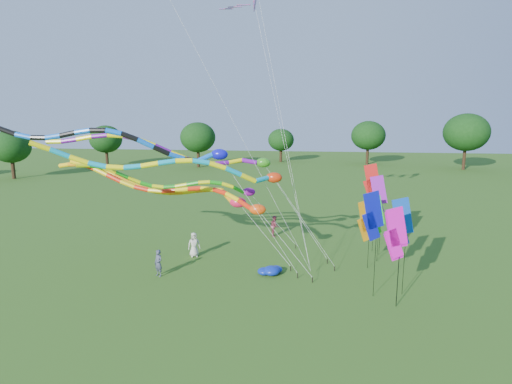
# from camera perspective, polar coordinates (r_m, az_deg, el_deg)

# --- Properties ---
(ground) EXTENTS (160.00, 160.00, 0.00)m
(ground) POSITION_cam_1_polar(r_m,az_deg,el_deg) (21.27, 0.26, -14.76)
(ground) COLOR #305B18
(ground) RESTS_ON ground
(tree_ring) EXTENTS (118.96, 123.07, 9.71)m
(tree_ring) POSITION_cam_1_polar(r_m,az_deg,el_deg) (17.15, -11.89, -1.42)
(tree_ring) COLOR #382314
(tree_ring) RESTS_ON ground
(tube_kite_red) EXTENTS (14.67, 2.61, 6.75)m
(tube_kite_red) POSITION_cam_1_polar(r_m,az_deg,el_deg) (25.16, -9.47, 0.08)
(tube_kite_red) COLOR black
(tube_kite_red) RESTS_ON ground
(tube_kite_orange) EXTENTS (14.71, 1.87, 6.59)m
(tube_kite_orange) POSITION_cam_1_polar(r_m,az_deg,el_deg) (26.38, -11.46, 0.61)
(tube_kite_orange) COLOR black
(tube_kite_orange) RESTS_ON ground
(tube_kite_purple) EXTENTS (14.64, 4.34, 8.64)m
(tube_kite_purple) POSITION_cam_1_polar(r_m,az_deg,el_deg) (23.70, -9.35, 5.12)
(tube_kite_purple) COLOR black
(tube_kite_purple) RESTS_ON ground
(tube_kite_blue) EXTENTS (14.05, 3.76, 8.96)m
(tube_kite_blue) POSITION_cam_1_polar(r_m,az_deg,el_deg) (21.87, -14.95, 6.00)
(tube_kite_blue) COLOR black
(tube_kite_blue) RESTS_ON ground
(tube_kite_cyan) EXTENTS (14.02, 5.91, 8.35)m
(tube_kite_cyan) POSITION_cam_1_polar(r_m,az_deg,el_deg) (21.58, -8.61, 3.11)
(tube_kite_cyan) COLOR black
(tube_kite_cyan) RESTS_ON ground
(tube_kite_green) EXTENTS (12.81, 4.06, 6.64)m
(tube_kite_green) POSITION_cam_1_polar(r_m,az_deg,el_deg) (27.25, -8.96, 1.07)
(tube_kite_green) COLOR black
(tube_kite_green) RESTS_ON ground
(delta_kite_high_c) EXTENTS (6.19, 6.24, 17.09)m
(delta_kite_high_c) POSITION_cam_1_polar(r_m,az_deg,el_deg) (29.66, -0.27, 23.98)
(delta_kite_high_c) COLOR black
(delta_kite_high_c) RESTS_ON ground
(banner_pole_magenta_a) EXTENTS (1.16, 0.28, 4.77)m
(banner_pole_magenta_a) POSITION_cam_1_polar(r_m,az_deg,el_deg) (20.89, 18.08, -5.50)
(banner_pole_magenta_a) COLOR black
(banner_pole_magenta_a) RESTS_ON ground
(banner_pole_violet) EXTENTS (1.16, 0.22, 5.23)m
(banner_pole_violet) POSITION_cam_1_polar(r_m,az_deg,el_deg) (28.04, 15.97, -0.36)
(banner_pole_violet) COLOR black
(banner_pole_violet) RESTS_ON ground
(banner_pole_red) EXTENTS (1.16, 0.15, 5.87)m
(banner_pole_red) POSITION_cam_1_polar(r_m,az_deg,el_deg) (28.59, 15.18, 1.18)
(banner_pole_red) COLOR black
(banner_pole_red) RESTS_ON ground
(banner_pole_blue_b) EXTENTS (1.16, 0.17, 5.04)m
(banner_pole_blue_b) POSITION_cam_1_polar(r_m,az_deg,el_deg) (22.28, 18.86, -3.84)
(banner_pole_blue_b) COLOR black
(banner_pole_blue_b) RESTS_ON ground
(banner_pole_orange) EXTENTS (1.11, 0.51, 4.17)m
(banner_pole_orange) POSITION_cam_1_polar(r_m,az_deg,el_deg) (25.59, 14.46, -3.72)
(banner_pole_orange) COLOR black
(banner_pole_orange) RESTS_ON ground
(banner_pole_magenta_b) EXTENTS (1.14, 0.36, 4.90)m
(banner_pole_magenta_b) POSITION_cam_1_polar(r_m,az_deg,el_deg) (20.75, 18.15, -5.24)
(banner_pole_magenta_b) COLOR black
(banner_pole_magenta_b) RESTS_ON ground
(banner_pole_blue_a) EXTENTS (1.12, 0.47, 5.41)m
(banner_pole_blue_a) POSITION_cam_1_polar(r_m,az_deg,el_deg) (21.50, 15.30, -3.14)
(banner_pole_blue_a) COLOR black
(banner_pole_blue_a) RESTS_ON ground
(banner_pole_green) EXTENTS (1.16, 0.27, 4.18)m
(banner_pole_green) POSITION_cam_1_polar(r_m,az_deg,el_deg) (27.07, 15.61, -2.97)
(banner_pole_green) COLOR black
(banner_pole_green) RESTS_ON ground
(blue_nylon_heap) EXTENTS (1.65, 1.38, 0.56)m
(blue_nylon_heap) POSITION_cam_1_polar(r_m,az_deg,el_deg) (24.91, 1.43, -10.23)
(blue_nylon_heap) COLOR #0C25A3
(blue_nylon_heap) RESTS_ON ground
(person_a) EXTENTS (0.90, 0.76, 1.57)m
(person_a) POSITION_cam_1_polar(r_m,az_deg,el_deg) (27.70, -8.26, -6.95)
(person_a) COLOR beige
(person_a) RESTS_ON ground
(person_b) EXTENTS (0.67, 0.60, 1.53)m
(person_b) POSITION_cam_1_polar(r_m,az_deg,el_deg) (24.91, -12.89, -9.22)
(person_b) COLOR #40445A
(person_b) RESTS_ON ground
(person_c) EXTENTS (0.71, 0.84, 1.54)m
(person_c) POSITION_cam_1_polar(r_m,az_deg,el_deg) (31.82, 2.49, -4.54)
(person_c) COLOR #903446
(person_c) RESTS_ON ground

